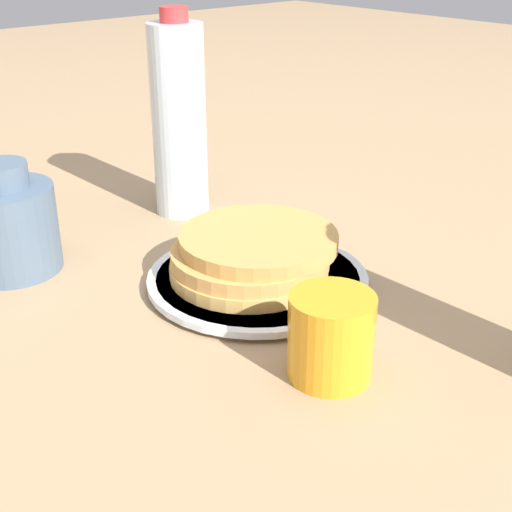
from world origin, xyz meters
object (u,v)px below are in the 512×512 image
(juice_glass, at_px, (331,336))
(cream_jug, at_px, (8,225))
(water_bottle_mid, at_px, (179,120))
(plate, at_px, (256,278))
(pancake_stack, at_px, (253,254))

(juice_glass, height_order, cream_jug, cream_jug)
(juice_glass, bearing_deg, cream_jug, -72.82)
(water_bottle_mid, bearing_deg, plate, 73.24)
(pancake_stack, xyz_separation_m, water_bottle_mid, (-0.07, -0.22, 0.09))
(plate, distance_m, water_bottle_mid, 0.26)
(pancake_stack, height_order, juice_glass, juice_glass)
(juice_glass, xyz_separation_m, cream_jug, (0.11, -0.37, 0.01))
(pancake_stack, height_order, water_bottle_mid, water_bottle_mid)
(juice_glass, distance_m, cream_jug, 0.38)
(juice_glass, bearing_deg, water_bottle_mid, -108.39)
(juice_glass, distance_m, water_bottle_mid, 0.41)
(pancake_stack, distance_m, water_bottle_mid, 0.24)
(cream_jug, bearing_deg, juice_glass, 107.18)
(pancake_stack, bearing_deg, cream_jug, -49.28)
(plate, relative_size, juice_glass, 3.11)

